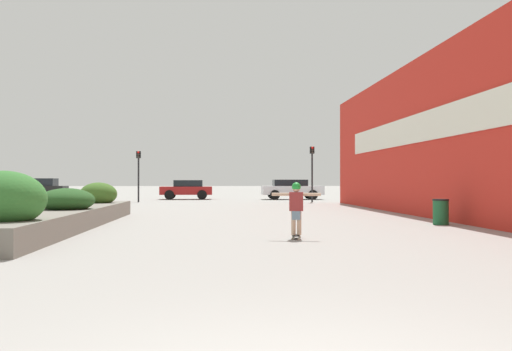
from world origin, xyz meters
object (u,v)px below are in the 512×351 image
(car_leftmost, at_px, (39,189))
(car_center_left, at_px, (405,188))
(traffic_light_right, at_px, (312,164))
(trash_bin, at_px, (441,212))
(skateboard, at_px, (296,236))
(skateboarder, at_px, (296,203))
(car_center_right, at_px, (187,189))
(traffic_light_left, at_px, (138,167))
(car_rightmost, at_px, (292,189))

(car_leftmost, xyz_separation_m, car_center_left, (27.92, 1.13, -0.01))
(traffic_light_right, bearing_deg, trash_bin, -87.69)
(car_leftmost, xyz_separation_m, traffic_light_right, (19.20, -6.48, 1.63))
(trash_bin, bearing_deg, skateboard, -142.23)
(skateboarder, relative_size, car_center_right, 0.33)
(trash_bin, xyz_separation_m, traffic_light_right, (-0.77, 19.13, 2.04))
(car_leftmost, height_order, car_center_right, car_leftmost)
(traffic_light_left, bearing_deg, car_center_right, 62.71)
(car_leftmost, relative_size, car_center_right, 1.02)
(skateboarder, distance_m, car_center_left, 33.38)
(car_center_right, bearing_deg, skateboard, -172.19)
(car_rightmost, bearing_deg, car_center_left, 102.89)
(skateboard, relative_size, traffic_light_left, 0.18)
(skateboard, distance_m, car_center_left, 33.39)
(skateboarder, height_order, car_center_right, car_center_right)
(car_rightmost, xyz_separation_m, traffic_light_left, (-10.61, -4.85, 1.46))
(car_center_left, bearing_deg, car_rightmost, -77.11)
(car_center_right, bearing_deg, traffic_light_right, -126.16)
(traffic_light_left, bearing_deg, car_leftmost, 143.82)
(skateboarder, xyz_separation_m, trash_bin, (5.13, 3.97, -0.44))
(skateboard, bearing_deg, traffic_light_left, 117.41)
(skateboarder, distance_m, traffic_light_right, 23.57)
(trash_bin, xyz_separation_m, car_center_right, (-9.14, 25.25, 0.37))
(car_center_left, distance_m, traffic_light_right, 11.68)
(car_leftmost, bearing_deg, car_rightmost, -93.08)
(traffic_light_left, xyz_separation_m, traffic_light_right, (11.20, -0.62, 0.18))
(car_leftmost, relative_size, traffic_light_right, 1.09)
(car_leftmost, relative_size, car_rightmost, 0.87)
(trash_bin, distance_m, traffic_light_right, 19.26)
(skateboard, relative_size, car_leftmost, 0.15)
(car_center_right, relative_size, car_rightmost, 0.85)
(trash_bin, bearing_deg, traffic_light_left, 121.21)
(car_center_right, distance_m, traffic_light_left, 6.35)
(car_leftmost, height_order, car_rightmost, car_leftmost)
(car_center_right, bearing_deg, car_center_left, -85.01)
(trash_bin, bearing_deg, car_rightmost, 93.18)
(car_leftmost, distance_m, traffic_light_left, 10.02)
(skateboard, bearing_deg, traffic_light_right, 90.65)
(skateboard, height_order, car_center_right, car_center_right)
(car_center_left, bearing_deg, traffic_light_left, -70.68)
(trash_bin, height_order, car_center_right, car_center_right)
(car_center_left, xyz_separation_m, traffic_light_right, (-8.72, -7.61, 1.65))
(skateboarder, bearing_deg, car_center_right, 109.14)
(car_center_right, height_order, car_rightmost, car_rightmost)
(car_leftmost, bearing_deg, car_center_left, -87.68)
(skateboarder, relative_size, car_rightmost, 0.28)
(trash_bin, bearing_deg, car_leftmost, 127.95)
(car_center_left, bearing_deg, car_leftmost, -87.68)
(trash_bin, bearing_deg, car_center_right, 109.90)
(skateboarder, relative_size, car_center_left, 0.27)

